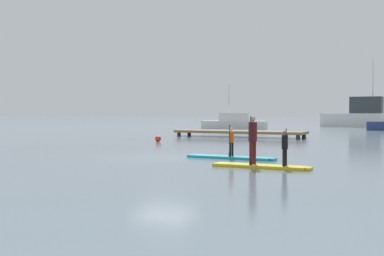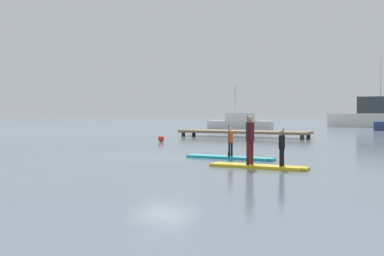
{
  "view_description": "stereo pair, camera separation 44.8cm",
  "coord_description": "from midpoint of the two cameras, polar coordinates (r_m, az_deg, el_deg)",
  "views": [
    {
      "loc": [
        9.83,
        -17.95,
        1.93
      ],
      "look_at": [
        0.56,
        1.46,
        1.18
      ],
      "focal_mm": 45.99,
      "sensor_mm": 36.0,
      "label": 1
    },
    {
      "loc": [
        10.23,
        -17.75,
        1.93
      ],
      "look_at": [
        0.56,
        1.46,
        1.18
      ],
      "focal_mm": 45.99,
      "sensor_mm": 36.0,
      "label": 2
    }
  ],
  "objects": [
    {
      "name": "mooring_buoy_mid",
      "position": [
        30.64,
        -4.38,
        -1.25
      ],
      "size": [
        0.39,
        0.39,
        0.39
      ],
      "primitive_type": "sphere",
      "color": "red",
      "rests_on": "ground"
    },
    {
      "name": "floating_dock",
      "position": [
        36.14,
        5.18,
        -0.46
      ],
      "size": [
        9.66,
        2.38,
        0.48
      ],
      "color": "#846B4C",
      "rests_on": "ground"
    },
    {
      "name": "paddler_child_solo",
      "position": [
        19.84,
        3.93,
        -1.41
      ],
      "size": [
        0.21,
        0.4,
        1.28
      ],
      "color": "black",
      "rests_on": "paddleboard_near"
    },
    {
      "name": "ground_plane",
      "position": [
        20.56,
        -3.8,
        -3.39
      ],
      "size": [
        240.0,
        240.0,
        0.0
      ],
      "primitive_type": "plane",
      "color": "slate"
    },
    {
      "name": "paddler_adult",
      "position": [
        16.87,
        6.3,
        -1.0
      ],
      "size": [
        0.3,
        0.52,
        1.67
      ],
      "color": "#4C1419",
      "rests_on": "paddleboard_far"
    },
    {
      "name": "paddler_child_front",
      "position": [
        16.56,
        9.96,
        -2.06
      ],
      "size": [
        0.21,
        0.41,
        1.24
      ],
      "color": "black",
      "rests_on": "paddleboard_far"
    },
    {
      "name": "paddleboard_near",
      "position": [
        19.91,
        3.9,
        -3.42
      ],
      "size": [
        3.72,
        0.78,
        0.1
      ],
      "color": "#1E9EB2",
      "rests_on": "ground"
    },
    {
      "name": "paddleboard_far",
      "position": [
        16.85,
        7.3,
        -4.42
      ],
      "size": [
        3.37,
        0.74,
        0.1
      ],
      "color": "gold",
      "rests_on": "ground"
    },
    {
      "name": "trawler_grey_distant",
      "position": [
        61.85,
        19.08,
        1.31
      ],
      "size": [
        9.68,
        3.1,
        8.12
      ],
      "color": "silver",
      "rests_on": "ground"
    },
    {
      "name": "fishing_boat_green_midground",
      "position": [
        53.4,
        4.67,
        0.63
      ],
      "size": [
        7.14,
        2.24,
        4.73
      ],
      "color": "silver",
      "rests_on": "ground"
    }
  ]
}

